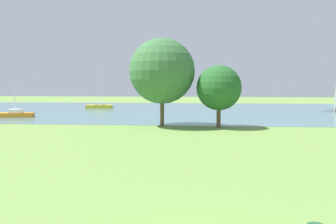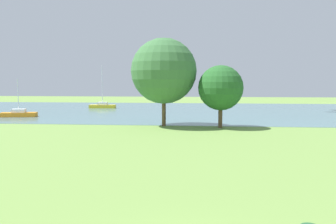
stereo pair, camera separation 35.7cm
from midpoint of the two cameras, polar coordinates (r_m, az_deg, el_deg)
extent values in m
plane|color=olive|center=(31.05, 4.13, -4.20)|extent=(160.00, 160.00, 0.00)
cube|color=slate|center=(58.85, 4.38, 0.21)|extent=(140.00, 40.00, 0.02)
cube|color=yellow|center=(65.38, -11.36, 0.89)|extent=(4.88, 1.77, 0.60)
cube|color=white|center=(65.34, -11.37, 1.37)|extent=(1.86, 1.20, 0.50)
cylinder|color=silver|center=(65.21, -11.42, 4.32)|extent=(0.10, 0.10, 7.23)
cube|color=orange|center=(52.90, -23.91, -0.43)|extent=(4.99, 2.36, 0.60)
cube|color=white|center=(52.85, -23.93, 0.17)|extent=(1.97, 1.41, 0.50)
cylinder|color=silver|center=(52.73, -24.02, 2.46)|extent=(0.10, 0.10, 4.74)
cylinder|color=brown|center=(38.57, -1.24, 0.31)|extent=(0.44, 0.44, 3.58)
sphere|color=#3C6E3C|center=(38.45, -1.25, 6.74)|extent=(7.22, 7.22, 7.22)
cylinder|color=brown|center=(37.76, 8.03, -0.59)|extent=(0.44, 0.44, 2.60)
sphere|color=#265E27|center=(37.58, 8.08, 3.95)|extent=(4.82, 4.82, 4.82)
camera|label=1|loc=(0.18, -90.41, -0.04)|focal=37.18mm
camera|label=2|loc=(0.18, 89.59, 0.04)|focal=37.18mm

